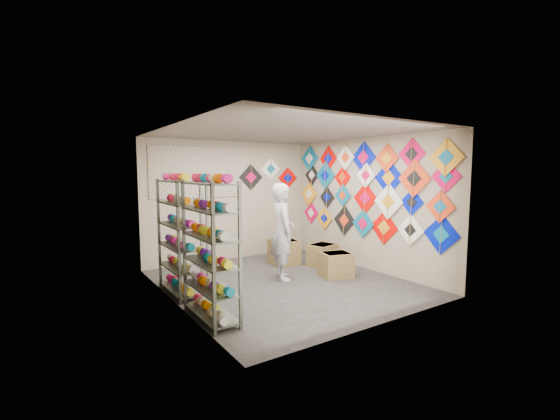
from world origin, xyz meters
TOP-DOWN VIEW (x-y plane):
  - ground at (0.00, 0.00)m, footprint 4.50×4.50m
  - room_walls at (0.00, 0.00)m, footprint 4.50×4.50m
  - shelf_rack_front at (-1.78, -0.85)m, footprint 0.40×1.10m
  - shelf_rack_back at (-1.78, 0.45)m, footprint 0.40×1.10m
  - string_spools at (-1.78, -0.20)m, footprint 0.12×2.36m
  - kite_wall_display at (1.98, -0.06)m, footprint 0.06×4.31m
  - back_wall_kites at (1.04, 2.24)m, footprint 1.64×0.02m
  - poster at (-0.80, 2.23)m, footprint 2.00×0.01m
  - shopkeeper at (0.11, 0.23)m, footprint 0.93×0.85m
  - carton_a at (1.04, -0.23)m, footprint 0.66×0.59m
  - carton_b at (1.37, 0.58)m, footprint 0.67×0.59m
  - carton_c at (0.78, 1.18)m, footprint 0.64×0.69m

SIDE VIEW (x-z plane):
  - ground at x=0.00m, z-range 0.00..0.00m
  - carton_b at x=1.37m, z-range 0.00..0.46m
  - carton_a at x=1.04m, z-range 0.00..0.47m
  - carton_c at x=0.78m, z-range 0.00..0.53m
  - shopkeeper at x=0.11m, z-range 0.00..1.81m
  - shelf_rack_front at x=-1.78m, z-range 0.00..1.90m
  - shelf_rack_back at x=-1.78m, z-range 0.00..1.90m
  - string_spools at x=-1.78m, z-range 0.99..1.11m
  - room_walls at x=0.00m, z-range -0.61..3.89m
  - kite_wall_display at x=1.98m, z-range 0.61..2.69m
  - back_wall_kites at x=1.04m, z-range 1.54..2.32m
  - poster at x=-0.80m, z-range 1.45..2.55m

